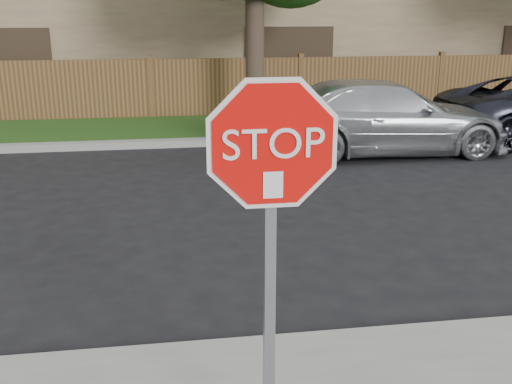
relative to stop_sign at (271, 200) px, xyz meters
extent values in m
plane|color=black|center=(-0.94, 1.48, -1.83)|extent=(90.00, 90.00, 0.00)
cube|color=gray|center=(-0.94, 9.63, -1.75)|extent=(70.00, 0.30, 0.15)
cube|color=#1E4714|center=(-0.94, 11.28, -1.77)|extent=(70.00, 3.00, 0.12)
cube|color=#54331D|center=(-0.94, 12.88, -1.03)|extent=(70.00, 0.12, 1.60)
cube|color=#886F54|center=(-0.94, 18.48, 1.17)|extent=(34.00, 8.00, 6.00)
cylinder|color=#382B21|center=(1.56, 11.18, 0.13)|extent=(0.44, 0.44, 3.92)
cube|color=gray|center=(0.00, 0.05, -0.58)|extent=(0.06, 0.06, 2.30)
cylinder|color=white|center=(0.00, -0.02, 0.32)|extent=(1.01, 0.02, 1.01)
cylinder|color=red|center=(0.00, -0.03, 0.32)|extent=(0.93, 0.02, 0.93)
cube|color=white|center=(0.00, -0.05, 0.10)|extent=(0.11, 0.00, 0.15)
imported|color=silver|center=(3.79, 8.41, -1.09)|extent=(5.10, 2.11, 1.48)
camera|label=1|loc=(-0.55, -3.11, 1.02)|focal=42.00mm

